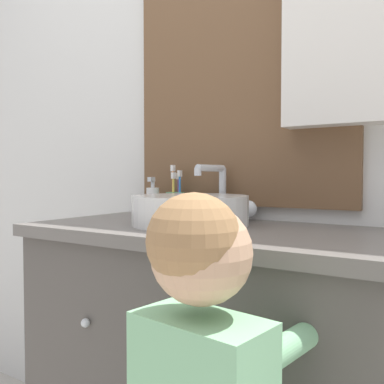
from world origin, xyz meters
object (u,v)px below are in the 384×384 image
sink_basin (192,209)px  toothbrush_holder (175,203)px  drinking_cup (204,220)px  soap_dispenser (153,201)px

sink_basin → toothbrush_holder: bearing=136.2°
sink_basin → toothbrush_holder: 0.25m
toothbrush_holder → drinking_cup: 0.53m
soap_dispenser → sink_basin: bearing=-29.6°
toothbrush_holder → soap_dispenser: toothbrush_holder is taller
sink_basin → toothbrush_holder: toothbrush_holder is taller
soap_dispenser → drinking_cup: 0.57m
soap_dispenser → drinking_cup: size_ratio=1.60×
toothbrush_holder → drinking_cup: bearing=-47.7°
sink_basin → soap_dispenser: bearing=150.4°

